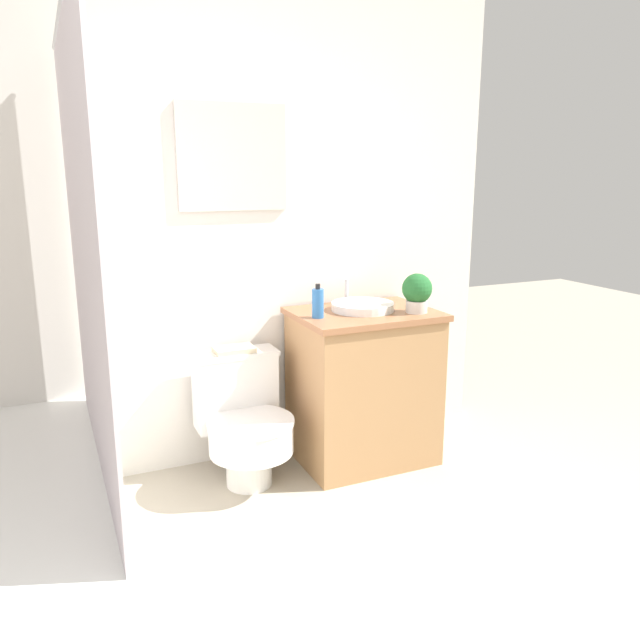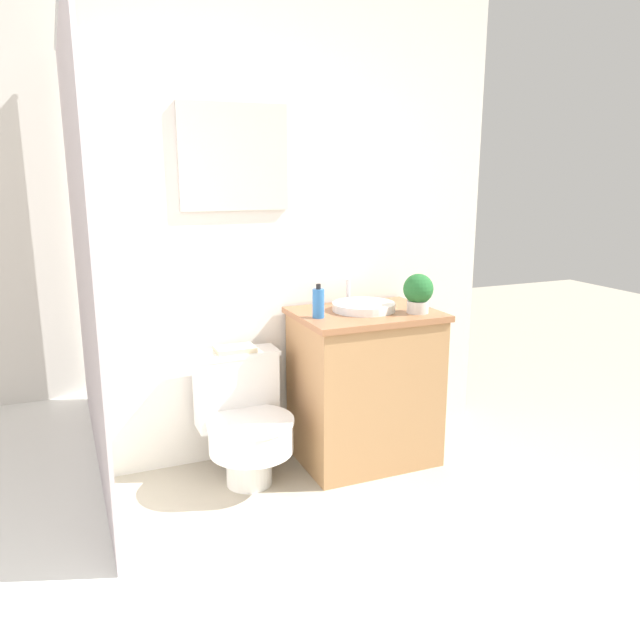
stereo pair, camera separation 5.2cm
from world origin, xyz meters
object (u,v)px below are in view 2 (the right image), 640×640
sink (364,306)px  soap_bottle (318,303)px  potted_plant (418,292)px  book_on_tank (235,349)px  toilet (244,419)px

sink → soap_bottle: bearing=-167.8°
potted_plant → book_on_tank: potted_plant is taller
potted_plant → toilet: bearing=170.1°
soap_bottle → book_on_tank: 0.48m
sink → potted_plant: size_ratio=1.80×
book_on_tank → toilet: bearing=-90.0°
sink → soap_bottle: 0.28m
sink → book_on_tank: 0.68m
soap_bottle → book_on_tank: (-0.37, 0.19, -0.24)m
toilet → book_on_tank: book_on_tank is taller
toilet → potted_plant: 1.06m
sink → book_on_tank: bearing=168.6°
toilet → soap_bottle: 0.67m
sink → toilet: bearing=-179.8°
toilet → book_on_tank: (0.00, 0.13, 0.32)m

